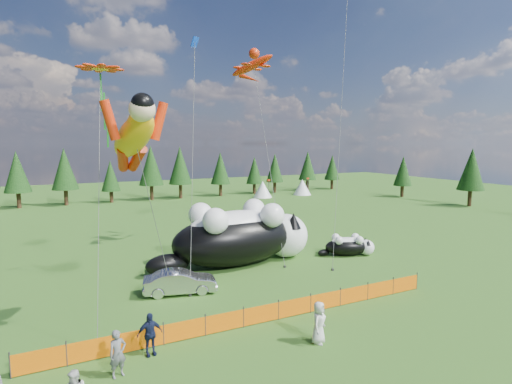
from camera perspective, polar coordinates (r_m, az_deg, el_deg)
ground at (r=23.99m, az=-2.59°, el=-15.51°), size 160.00×160.00×0.00m
safety_fence at (r=21.29m, az=0.77°, el=-17.04°), size 22.06×0.06×1.10m
tree_line at (r=66.14m, az=-18.37°, el=2.11°), size 90.00×4.00×8.00m
festival_tents at (r=63.99m, az=-7.86°, el=-0.10°), size 50.00×3.20×2.80m
cat_large at (r=30.54m, az=-2.05°, el=-6.13°), size 13.14×5.08×4.74m
cat_small at (r=33.96m, az=13.17°, el=-7.46°), size 4.58×2.88×1.73m
car at (r=25.48m, az=-10.76°, el=-12.50°), size 4.66×2.51×1.46m
spectator_a at (r=17.76m, az=-19.16°, el=-20.98°), size 0.80×0.64×1.90m
spectator_c at (r=18.90m, az=-14.94°, el=-19.02°), size 1.16×0.67×1.90m
spectator_e at (r=19.50m, az=8.96°, el=-17.93°), size 1.14×1.07×1.96m
superhero_kite at (r=19.16m, az=-17.10°, el=7.63°), size 5.22×7.29×12.16m
gecko_kite at (r=36.59m, az=-0.59°, el=17.60°), size 5.99×10.89×17.84m
flower_kite at (r=23.67m, az=-21.38°, el=15.74°), size 3.33×6.87×14.01m
diamond_kite_a at (r=27.05m, az=-8.78°, el=18.31°), size 2.05×3.34×16.30m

